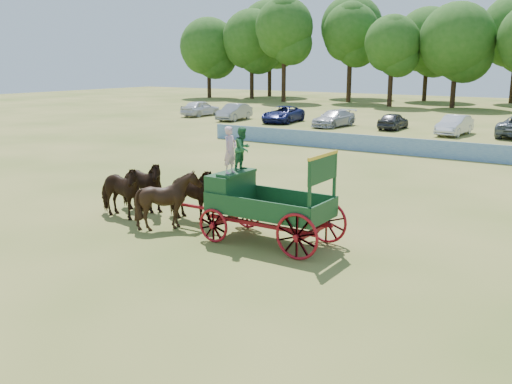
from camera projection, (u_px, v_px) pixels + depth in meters
name	position (u px, v px, depth m)	size (l,w,h in m)	color
ground	(228.00, 223.00, 20.20)	(160.00, 160.00, 0.00)	#A9924C
horse_lead_left	(119.00, 192.00, 20.59)	(1.07, 2.35, 1.99)	black
horse_lead_right	(140.00, 186.00, 21.49)	(1.07, 2.35, 1.99)	black
horse_wheel_left	(169.00, 200.00, 19.31)	(1.61, 1.81, 1.99)	black
horse_wheel_right	(189.00, 194.00, 20.21)	(1.07, 2.35, 1.99)	black
farm_dray	(251.00, 192.00, 18.05)	(6.00, 2.00, 3.63)	#A3101D
sponsor_banner	(385.00, 145.00, 35.30)	(26.00, 0.08, 1.05)	#1D4F9F
parked_cars	(429.00, 122.00, 45.75)	(48.98, 6.98, 1.65)	silver
treeline	(470.00, 32.00, 70.98)	(91.11, 24.65, 15.43)	#382314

